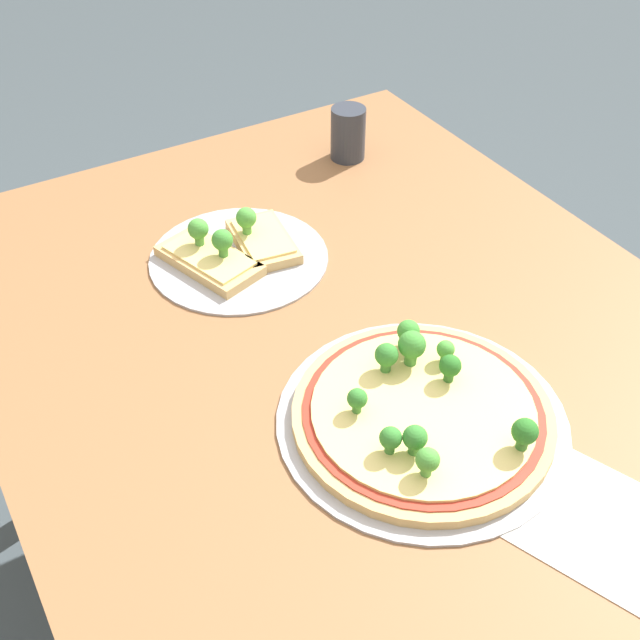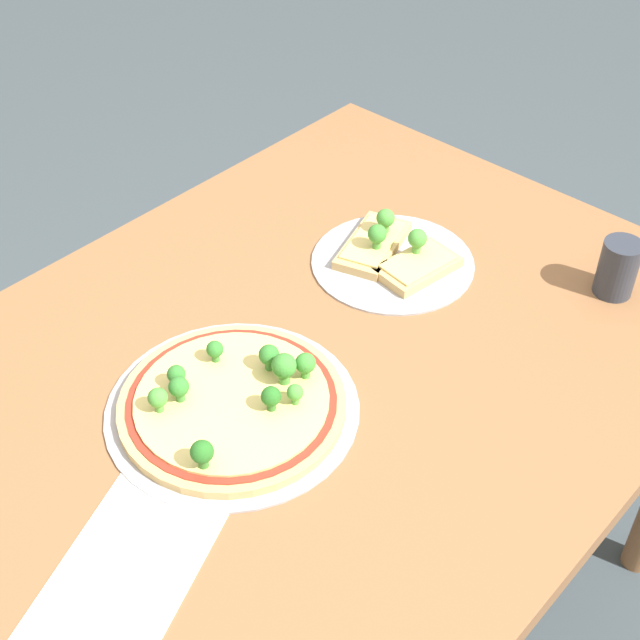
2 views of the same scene
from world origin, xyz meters
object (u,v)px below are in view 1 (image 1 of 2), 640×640
at_px(drinking_cup, 348,133).
at_px(dining_table, 368,403).
at_px(pizza_tray_whole, 423,412).
at_px(pizza_tray_slice, 235,250).

bearing_deg(drinking_cup, dining_table, -28.63).
xyz_separation_m(dining_table, drinking_cup, (-0.47, 0.26, 0.14)).
height_order(dining_table, pizza_tray_whole, pizza_tray_whole).
relative_size(dining_table, pizza_tray_slice, 4.86).
distance_m(dining_table, pizza_tray_whole, 0.16).
xyz_separation_m(dining_table, pizza_tray_whole, (0.13, -0.01, 0.10)).
xyz_separation_m(pizza_tray_slice, drinking_cup, (-0.18, 0.31, 0.03)).
height_order(pizza_tray_whole, drinking_cup, drinking_cup).
distance_m(dining_table, pizza_tray_slice, 0.32).
relative_size(pizza_tray_whole, drinking_cup, 3.72).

